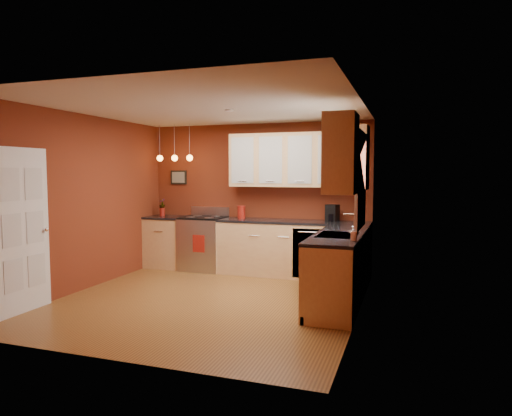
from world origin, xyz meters
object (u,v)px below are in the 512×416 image
(soap_pump, at_px, (353,234))
(coffee_maker, at_px, (332,214))
(sink, at_px, (338,237))
(red_canister, at_px, (241,212))
(gas_range, at_px, (203,243))

(soap_pump, bearing_deg, coffee_maker, 105.58)
(coffee_maker, height_order, soap_pump, coffee_maker)
(sink, distance_m, soap_pump, 0.56)
(sink, relative_size, red_canister, 3.18)
(sink, distance_m, coffee_maker, 1.64)
(red_canister, distance_m, coffee_maker, 1.58)
(red_canister, bearing_deg, gas_range, -174.62)
(gas_range, relative_size, soap_pump, 6.44)
(gas_range, bearing_deg, coffee_maker, 2.41)
(sink, bearing_deg, soap_pump, -63.07)
(gas_range, height_order, red_canister, red_canister)
(soap_pump, bearing_deg, gas_range, 145.28)
(red_canister, relative_size, soap_pump, 1.28)
(coffee_maker, bearing_deg, soap_pump, -55.04)
(sink, xyz_separation_m, red_canister, (-1.92, 1.57, 0.14))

